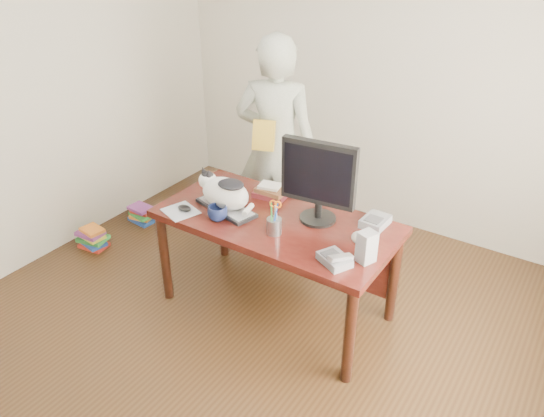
{
  "coord_description": "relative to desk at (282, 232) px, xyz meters",
  "views": [
    {
      "loc": [
        1.66,
        -1.95,
        2.53
      ],
      "look_at": [
        0.0,
        0.55,
        0.85
      ],
      "focal_mm": 35.0,
      "sensor_mm": 36.0,
      "label": 1
    }
  ],
  "objects": [
    {
      "name": "mousepad",
      "position": [
        -0.6,
        -0.36,
        0.15
      ],
      "size": [
        0.27,
        0.26,
        0.01
      ],
      "rotation": [
        0.0,
        0.0,
        -0.32
      ],
      "color": "#B3BAC0",
      "rests_on": "desk"
    },
    {
      "name": "phone",
      "position": [
        0.57,
        -0.32,
        0.18
      ],
      "size": [
        0.23,
        0.21,
        0.09
      ],
      "rotation": [
        0.0,
        0.0,
        -0.47
      ],
      "color": "slate",
      "rests_on": "desk"
    },
    {
      "name": "book_pile_b",
      "position": [
        -1.72,
        0.27,
        -0.53
      ],
      "size": [
        0.26,
        0.2,
        0.15
      ],
      "color": "navy",
      "rests_on": "ground"
    },
    {
      "name": "baseball",
      "position": [
        0.58,
        -0.05,
        0.19
      ],
      "size": [
        0.08,
        0.08,
        0.08
      ],
      "rotation": [
        0.0,
        0.0,
        -0.09
      ],
      "color": "silver",
      "rests_on": "desk"
    },
    {
      "name": "book_stack",
      "position": [
        -0.2,
        0.17,
        0.19
      ],
      "size": [
        0.26,
        0.2,
        0.09
      ],
      "rotation": [
        0.0,
        0.0,
        0.08
      ],
      "color": "#481318",
      "rests_on": "desk"
    },
    {
      "name": "room",
      "position": [
        0.0,
        -0.68,
        0.75
      ],
      "size": [
        4.5,
        4.5,
        4.5
      ],
      "color": "black",
      "rests_on": "ground"
    },
    {
      "name": "person",
      "position": [
        -0.48,
        0.66,
        0.29
      ],
      "size": [
        0.76,
        0.62,
        1.79
      ],
      "primitive_type": "imported",
      "rotation": [
        0.0,
        0.0,
        3.48
      ],
      "color": "beige",
      "rests_on": "ground"
    },
    {
      "name": "speaker",
      "position": [
        0.7,
        -0.2,
        0.25
      ],
      "size": [
        0.12,
        0.12,
        0.19
      ],
      "rotation": [
        0.0,
        0.0,
        -0.37
      ],
      "color": "#949496",
      "rests_on": "desk"
    },
    {
      "name": "keyboard",
      "position": [
        -0.36,
        -0.16,
        0.16
      ],
      "size": [
        0.5,
        0.28,
        0.03
      ],
      "rotation": [
        0.0,
        0.0,
        -0.24
      ],
      "color": "black",
      "rests_on": "desk"
    },
    {
      "name": "monitor",
      "position": [
        0.24,
        0.04,
        0.46
      ],
      "size": [
        0.5,
        0.27,
        0.56
      ],
      "rotation": [
        0.0,
        0.0,
        0.11
      ],
      "color": "black",
      "rests_on": "desk"
    },
    {
      "name": "desk",
      "position": [
        0.0,
        0.0,
        0.0
      ],
      "size": [
        1.6,
        0.8,
        0.75
      ],
      "color": "black",
      "rests_on": "ground"
    },
    {
      "name": "pen_cup",
      "position": [
        0.09,
        -0.24,
        0.21
      ],
      "size": [
        0.11,
        0.11,
        0.24
      ],
      "rotation": [
        0.0,
        0.0,
        0.18
      ],
      "color": "gray",
      "rests_on": "desk"
    },
    {
      "name": "calculator",
      "position": [
        0.58,
        0.21,
        0.18
      ],
      "size": [
        0.16,
        0.2,
        0.06
      ],
      "rotation": [
        0.0,
        0.0,
        -0.04
      ],
      "color": "slate",
      "rests_on": "desk"
    },
    {
      "name": "coffee_mug",
      "position": [
        -0.31,
        -0.31,
        0.2
      ],
      "size": [
        0.18,
        0.18,
        0.1
      ],
      "primitive_type": "imported",
      "rotation": [
        0.0,
        0.0,
        0.47
      ],
      "color": "black",
      "rests_on": "desk"
    },
    {
      "name": "mouse",
      "position": [
        -0.58,
        -0.34,
        0.17
      ],
      "size": [
        0.12,
        0.09,
        0.04
      ],
      "rotation": [
        0.0,
        0.0,
        -0.32
      ],
      "color": "black",
      "rests_on": "mousepad"
    },
    {
      "name": "book_pile_a",
      "position": [
        -1.75,
        -0.28,
        -0.51
      ],
      "size": [
        0.27,
        0.22,
        0.18
      ],
      "color": "#AD2618",
      "rests_on": "ground"
    },
    {
      "name": "held_book",
      "position": [
        -0.48,
        0.49,
        0.45
      ],
      "size": [
        0.19,
        0.15,
        0.24
      ],
      "rotation": [
        0.0,
        0.0,
        0.33
      ],
      "color": "gold",
      "rests_on": "person"
    },
    {
      "name": "cat",
      "position": [
        -0.37,
        -0.16,
        0.28
      ],
      "size": [
        0.46,
        0.3,
        0.26
      ],
      "rotation": [
        0.0,
        0.0,
        -0.24
      ],
      "color": "white",
      "rests_on": "keyboard"
    }
  ]
}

